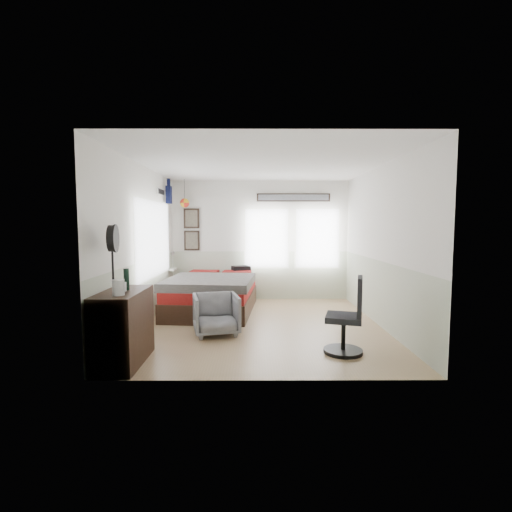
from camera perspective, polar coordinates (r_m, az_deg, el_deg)
The scene contains 12 objects.
ground_plane at distance 6.42m, azimuth 0.92°, elevation -10.62°, with size 4.00×4.50×0.01m, color #A3835B.
room_shell at distance 6.38m, azimuth 0.21°, elevation 3.97°, with size 4.02×4.52×2.71m.
wall_decor at distance 8.22m, azimuth -7.12°, elevation 7.53°, with size 3.55×1.32×1.44m.
bed at distance 7.37m, azimuth -6.68°, elevation -5.87°, with size 1.73×2.32×0.70m.
dresser at distance 4.91m, azimuth -19.74°, elevation -10.29°, with size 0.48×1.00×0.90m, color black.
armchair at distance 5.88m, azimuth -6.16°, elevation -8.87°, with size 0.68×0.70×0.63m, color gray.
nightstand at distance 8.35m, azimuth -2.32°, elevation -5.01°, with size 0.56×0.45×0.56m, color black.
task_chair at distance 5.12m, azimuth 13.99°, elevation -9.87°, with size 0.56×0.56×1.03m.
kettle at distance 4.54m, azimuth -20.41°, elevation -4.57°, with size 0.16×0.13×0.18m.
bottle at distance 4.86m, azimuth -19.31°, elevation -3.39°, with size 0.07×0.07×0.27m, color black.
stand_fan at distance 4.67m, azimuth -21.16°, elevation 2.36°, with size 0.13×0.33×0.81m.
black_bag at distance 8.29m, azimuth -2.33°, elevation -2.33°, with size 0.39×0.25×0.23m, color black.
Camera 1 is at (-0.13, -6.19, 1.71)m, focal length 26.00 mm.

